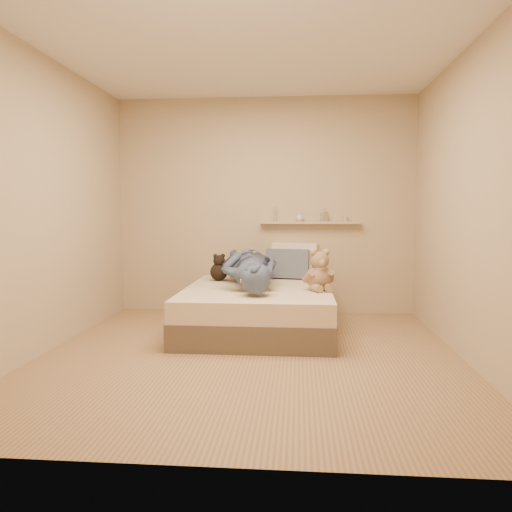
# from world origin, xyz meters

# --- Properties ---
(room) EXTENTS (3.80, 3.80, 3.80)m
(room) POSITION_xyz_m (0.00, 0.00, 1.30)
(room) COLOR #9E7D52
(room) RESTS_ON ground
(bed) EXTENTS (1.50, 1.90, 0.45)m
(bed) POSITION_xyz_m (0.00, 0.93, 0.22)
(bed) COLOR brown
(bed) RESTS_ON floor
(game_console) EXTENTS (0.19, 0.10, 0.06)m
(game_console) POSITION_xyz_m (-0.03, 0.36, 0.61)
(game_console) COLOR #B0B1B7
(game_console) RESTS_ON bed
(teddy_bear) EXTENTS (0.33, 0.34, 0.42)m
(teddy_bear) POSITION_xyz_m (0.62, 0.78, 0.62)
(teddy_bear) COLOR #9F7257
(teddy_bear) RESTS_ON bed
(dark_plush) EXTENTS (0.20, 0.20, 0.31)m
(dark_plush) POSITION_xyz_m (-0.48, 1.36, 0.58)
(dark_plush) COLOR black
(dark_plush) RESTS_ON bed
(pillow_cream) EXTENTS (0.60, 0.38, 0.43)m
(pillow_cream) POSITION_xyz_m (0.37, 1.76, 0.65)
(pillow_cream) COLOR beige
(pillow_cream) RESTS_ON bed
(pillow_grey) EXTENTS (0.53, 0.28, 0.36)m
(pillow_grey) POSITION_xyz_m (0.29, 1.62, 0.62)
(pillow_grey) COLOR slate
(pillow_grey) RESTS_ON bed
(person) EXTENTS (0.87, 1.74, 0.40)m
(person) POSITION_xyz_m (-0.11, 1.06, 0.65)
(person) COLOR #3F4763
(person) RESTS_ON bed
(wall_shelf) EXTENTS (1.20, 0.12, 0.03)m
(wall_shelf) POSITION_xyz_m (0.55, 1.84, 1.10)
(wall_shelf) COLOR tan
(wall_shelf) RESTS_ON wall_back
(shelf_bottles) EXTENTS (0.89, 0.11, 0.18)m
(shelf_bottles) POSITION_xyz_m (0.56, 1.84, 1.18)
(shelf_bottles) COLOR silver
(shelf_bottles) RESTS_ON wall_shelf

